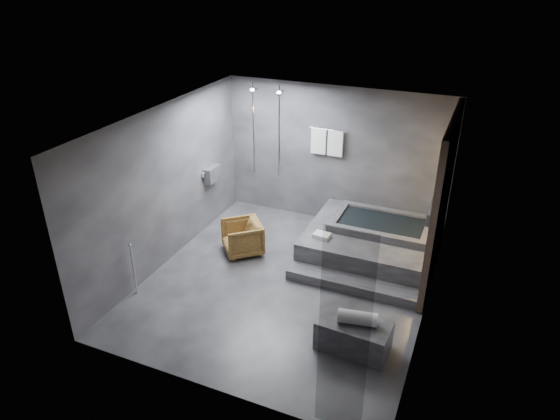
% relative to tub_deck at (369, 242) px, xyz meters
% --- Properties ---
extents(room, '(5.00, 5.04, 2.82)m').
position_rel_tub_deck_xyz_m(room, '(-0.65, -1.21, 1.48)').
color(room, '#28282A').
rests_on(room, ground).
extents(tub_deck, '(2.20, 2.00, 0.50)m').
position_rel_tub_deck_xyz_m(tub_deck, '(0.00, 0.00, 0.00)').
color(tub_deck, '#2D2D2F').
rests_on(tub_deck, ground).
extents(tub_step, '(2.20, 0.36, 0.18)m').
position_rel_tub_deck_xyz_m(tub_step, '(0.00, -1.18, -0.16)').
color(tub_step, '#2D2D2F').
rests_on(tub_step, ground).
extents(concrete_bench, '(1.02, 0.61, 0.45)m').
position_rel_tub_deck_xyz_m(concrete_bench, '(0.40, -2.53, -0.03)').
color(concrete_bench, '#2E2E30').
rests_on(concrete_bench, ground).
extents(driftwood_chair, '(0.95, 0.95, 0.62)m').
position_rel_tub_deck_xyz_m(driftwood_chair, '(-2.17, -0.84, 0.06)').
color(driftwood_chair, '#452D11').
rests_on(driftwood_chair, ground).
extents(rolled_towel, '(0.56, 0.28, 0.19)m').
position_rel_tub_deck_xyz_m(rolled_towel, '(0.44, -2.53, 0.29)').
color(rolled_towel, white).
rests_on(rolled_towel, concrete_bench).
extents(deck_towel, '(0.31, 0.24, 0.08)m').
position_rel_tub_deck_xyz_m(deck_towel, '(-0.73, -0.58, 0.29)').
color(deck_towel, silver).
rests_on(deck_towel, tub_deck).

